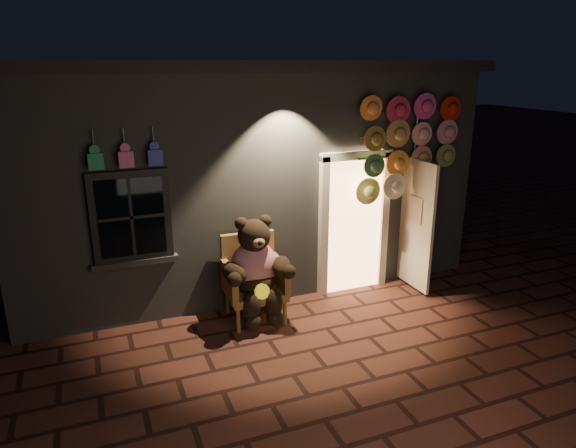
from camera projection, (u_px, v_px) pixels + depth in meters
ground at (312, 350)px, 6.41m from camera, size 60.00×60.00×0.00m
shop_building at (224, 159)px, 9.42m from camera, size 7.30×5.95×3.51m
wicker_armchair at (253, 277)px, 7.12m from camera, size 0.83×0.75×1.17m
teddy_bear at (256, 269)px, 6.93m from camera, size 1.05×0.82×1.44m
hat_rack at (407, 144)px, 7.60m from camera, size 1.69×0.22×2.98m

